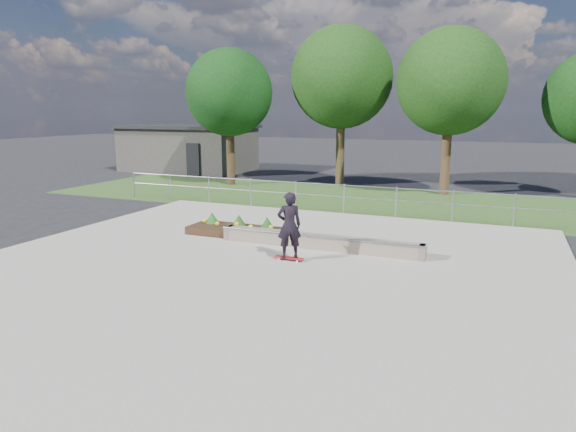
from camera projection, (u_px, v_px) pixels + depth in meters
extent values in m
plane|color=black|center=(258.00, 269.00, 13.02)|extent=(120.00, 120.00, 0.00)
cube|color=#2B481C|center=(366.00, 200.00, 22.94)|extent=(30.00, 8.00, 0.02)
cube|color=gray|center=(258.00, 268.00, 13.01)|extent=(15.00, 15.00, 0.06)
cylinder|color=gray|center=(134.00, 185.00, 23.48)|extent=(0.06, 0.06, 1.20)
cylinder|color=gray|center=(170.00, 187.00, 22.71)|extent=(0.06, 0.06, 1.20)
cylinder|color=#989AA0|center=(209.00, 190.00, 21.95)|extent=(0.06, 0.06, 1.20)
cylinder|color=#95979D|center=(251.00, 193.00, 21.19)|extent=(0.06, 0.06, 1.20)
cylinder|color=#989CA0|center=(296.00, 196.00, 20.43)|extent=(0.06, 0.06, 1.20)
cylinder|color=#9B9FA3|center=(344.00, 199.00, 19.67)|extent=(0.06, 0.06, 1.20)
cylinder|color=#909398|center=(396.00, 203.00, 18.90)|extent=(0.06, 0.06, 1.20)
cylinder|color=gray|center=(453.00, 207.00, 18.14)|extent=(0.06, 0.06, 1.20)
cylinder|color=gray|center=(514.00, 211.00, 17.38)|extent=(0.06, 0.06, 1.20)
cylinder|color=gray|center=(344.00, 185.00, 19.56)|extent=(20.00, 0.04, 0.04)
cylinder|color=#92949A|center=(344.00, 197.00, 19.65)|extent=(20.00, 0.04, 0.04)
cube|color=#32302D|center=(189.00, 149.00, 34.31)|extent=(8.00, 5.00, 2.80)
cube|color=black|center=(188.00, 127.00, 34.01)|extent=(8.40, 5.40, 0.20)
cube|color=black|center=(193.00, 160.00, 31.33)|extent=(0.90, 0.10, 2.00)
cylinder|color=black|center=(231.00, 158.00, 27.50)|extent=(0.44, 0.44, 2.93)
sphere|color=black|center=(229.00, 92.00, 26.82)|extent=(4.55, 4.55, 4.55)
cylinder|color=#322314|center=(340.00, 154.00, 27.17)|extent=(0.44, 0.44, 3.38)
sphere|color=black|center=(342.00, 77.00, 26.37)|extent=(5.25, 5.25, 5.25)
cylinder|color=#372316|center=(445.00, 162.00, 24.19)|extent=(0.44, 0.44, 3.15)
sphere|color=black|center=(450.00, 81.00, 23.45)|extent=(4.90, 4.90, 4.90)
cube|color=#6C5C4F|center=(319.00, 242.00, 14.66)|extent=(6.00, 0.40, 0.40)
cylinder|color=gray|center=(316.00, 236.00, 14.44)|extent=(6.00, 0.06, 0.06)
cube|color=brown|center=(230.00, 233.00, 15.77)|extent=(0.15, 0.42, 0.40)
cube|color=brown|center=(422.00, 252.00, 13.56)|extent=(0.15, 0.42, 0.40)
cube|color=black|center=(235.00, 231.00, 16.31)|extent=(3.00, 1.20, 0.25)
sphere|color=gold|center=(205.00, 221.00, 16.82)|extent=(0.14, 0.14, 0.14)
sphere|color=yellow|center=(217.00, 224.00, 16.41)|extent=(0.14, 0.14, 0.14)
sphere|color=yellow|center=(237.00, 224.00, 16.36)|extent=(0.14, 0.14, 0.14)
sphere|color=yellow|center=(251.00, 227.00, 15.95)|extent=(0.14, 0.14, 0.14)
sphere|color=gold|center=(271.00, 227.00, 15.90)|extent=(0.14, 0.14, 0.14)
cone|color=#194B15|center=(212.00, 218.00, 16.86)|extent=(0.44, 0.44, 0.36)
cone|color=#1D4313|center=(239.00, 220.00, 16.48)|extent=(0.44, 0.44, 0.36)
cone|color=#144614|center=(267.00, 223.00, 16.10)|extent=(0.44, 0.44, 0.36)
cylinder|color=silver|center=(279.00, 259.00, 13.55)|extent=(0.05, 0.03, 0.05)
cylinder|color=silver|center=(282.00, 257.00, 13.71)|extent=(0.05, 0.03, 0.05)
cylinder|color=white|center=(297.00, 261.00, 13.35)|extent=(0.05, 0.03, 0.05)
cylinder|color=silver|center=(300.00, 260.00, 13.52)|extent=(0.05, 0.03, 0.05)
cylinder|color=#A0A0A6|center=(280.00, 257.00, 13.63)|extent=(0.02, 0.18, 0.02)
cylinder|color=#A1A2A7|center=(298.00, 260.00, 13.43)|extent=(0.02, 0.18, 0.02)
cube|color=#A1131A|center=(289.00, 258.00, 13.53)|extent=(0.80, 0.21, 0.02)
imported|color=black|center=(289.00, 225.00, 13.35)|extent=(0.76, 0.70, 1.75)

